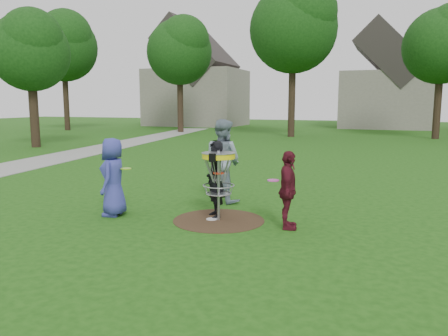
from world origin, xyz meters
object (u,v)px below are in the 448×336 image
(player_grey, at_px, (223,161))
(player_maroon, at_px, (288,190))
(player_blue, at_px, (113,177))
(disc_golf_basket, at_px, (219,169))
(player_black, at_px, (215,179))

(player_grey, height_order, player_maroon, player_grey)
(player_blue, height_order, disc_golf_basket, player_blue)
(player_blue, xyz_separation_m, player_grey, (1.64, 1.96, 0.17))
(player_grey, xyz_separation_m, player_maroon, (1.90, -1.69, -0.24))
(player_black, bearing_deg, disc_golf_basket, -4.61)
(player_blue, bearing_deg, disc_golf_basket, 86.43)
(disc_golf_basket, bearing_deg, player_maroon, -3.91)
(player_black, height_order, disc_golf_basket, player_black)
(player_black, xyz_separation_m, disc_golf_basket, (0.16, -0.23, 0.25))
(player_grey, bearing_deg, disc_golf_basket, 127.58)
(player_grey, bearing_deg, player_maroon, 158.01)
(player_blue, bearing_deg, player_grey, 126.94)
(player_blue, relative_size, player_grey, 0.83)
(disc_golf_basket, bearing_deg, player_black, 124.44)
(player_maroon, relative_size, disc_golf_basket, 1.04)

